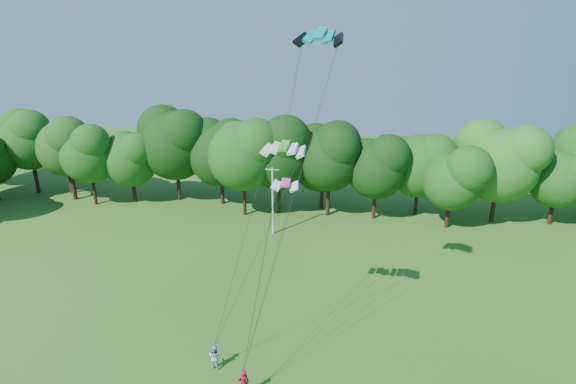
# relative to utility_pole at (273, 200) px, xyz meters

# --- Properties ---
(utility_pole) EXTENTS (1.50, 0.19, 7.48)m
(utility_pole) POSITION_rel_utility_pole_xyz_m (0.00, 0.00, 0.00)
(utility_pole) COLOR beige
(utility_pole) RESTS_ON ground
(kite_flyer_left) EXTENTS (0.84, 0.74, 1.92)m
(kite_flyer_left) POSITION_rel_utility_pole_xyz_m (2.73, -22.98, -2.90)
(kite_flyer_left) COLOR maroon
(kite_flyer_left) RESTS_ON ground
(kite_flyer_right) EXTENTS (0.96, 0.83, 1.70)m
(kite_flyer_right) POSITION_rel_utility_pole_xyz_m (0.26, -20.89, -3.02)
(kite_flyer_right) COLOR #ABCCED
(kite_flyer_right) RESTS_ON ground
(kite_teal) EXTENTS (2.86, 1.73, 0.71)m
(kite_teal) POSITION_rel_utility_pole_xyz_m (6.32, -17.40, 16.82)
(kite_teal) COLOR #048887
(kite_teal) RESTS_ON ground
(kite_green) EXTENTS (2.65, 1.38, 0.46)m
(kite_green) POSITION_rel_utility_pole_xyz_m (4.46, -18.47, 10.65)
(kite_green) COLOR green
(kite_green) RESTS_ON ground
(kite_pink) EXTENTS (1.83, 0.91, 0.43)m
(kite_pink) POSITION_rel_utility_pole_xyz_m (4.09, -15.85, 7.47)
(kite_pink) COLOR #D03A91
(kite_pink) RESTS_ON ground
(tree_back_west) EXTENTS (7.90, 7.90, 11.48)m
(tree_back_west) POSITION_rel_utility_pole_xyz_m (-27.64, 6.18, 3.31)
(tree_back_west) COLOR #321D14
(tree_back_west) RESTS_ON ground
(tree_back_center) EXTENTS (8.60, 8.60, 12.52)m
(tree_back_center) POSITION_rel_utility_pole_xyz_m (4.50, 8.29, 3.95)
(tree_back_center) COLOR #2E2212
(tree_back_center) RESTS_ON ground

